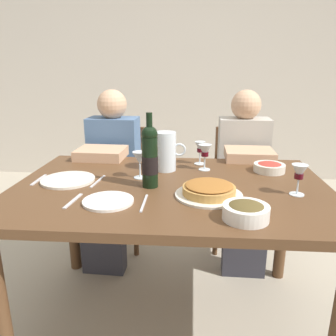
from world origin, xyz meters
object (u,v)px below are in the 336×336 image
at_px(wine_glass_centre, 299,173).
at_px(wine_glass_spare, 200,148).
at_px(water_pitcher, 165,154).
at_px(chair_right, 239,179).
at_px(salad_bowl, 269,167).
at_px(dinner_plate_left_setting, 108,201).
at_px(dining_table, 171,203).
at_px(olive_bowl, 246,211).
at_px(diner_left, 110,172).
at_px(wine_glass_left_diner, 140,159).
at_px(dinner_plate_right_setting, 68,180).
at_px(wine_glass_right_diner, 205,152).
at_px(wine_bottle, 150,157).
at_px(diner_right, 244,173).
at_px(chair_left, 120,178).
at_px(baked_tart, 209,190).

height_order(wine_glass_centre, wine_glass_spare, wine_glass_centre).
relative_size(water_pitcher, chair_right, 0.24).
relative_size(salad_bowl, dinner_plate_left_setting, 0.78).
relative_size(dining_table, salad_bowl, 9.03).
bearing_deg(olive_bowl, salad_bowl, 70.55).
bearing_deg(wine_glass_centre, diner_left, 144.98).
height_order(dining_table, wine_glass_left_diner, wine_glass_left_diner).
bearing_deg(dinner_plate_right_setting, dining_table, -2.04).
distance_m(water_pitcher, chair_right, 0.90).
bearing_deg(wine_glass_left_diner, dinner_plate_right_setting, -167.86).
distance_m(wine_glass_centre, chair_right, 1.06).
bearing_deg(dining_table, olive_bowl, -49.89).
distance_m(wine_glass_left_diner, wine_glass_right_diner, 0.37).
bearing_deg(water_pitcher, dining_table, -79.13).
relative_size(wine_bottle, dinner_plate_left_setting, 1.64).
bearing_deg(chair_right, dinner_plate_right_setting, 43.46).
height_order(wine_glass_spare, diner_right, diner_right).
distance_m(wine_glass_spare, diner_right, 0.49).
xyz_separation_m(dining_table, wine_glass_centre, (0.56, -0.09, 0.19)).
bearing_deg(chair_right, wine_bottle, 60.45).
relative_size(wine_glass_left_diner, chair_right, 0.16).
bearing_deg(dining_table, dinner_plate_left_setting, -136.15).
relative_size(dinner_plate_left_setting, chair_right, 0.24).
relative_size(olive_bowl, wine_glass_spare, 1.29).
height_order(dining_table, water_pitcher, water_pitcher).
height_order(dining_table, dinner_plate_right_setting, dinner_plate_right_setting).
bearing_deg(chair_right, salad_bowl, 96.43).
xyz_separation_m(chair_left, diner_left, (-0.01, -0.24, 0.12)).
relative_size(baked_tart, dinner_plate_right_setting, 1.12).
xyz_separation_m(wine_bottle, chair_left, (-0.35, 0.89, -0.41)).
bearing_deg(baked_tart, wine_glass_centre, 6.58).
relative_size(wine_glass_spare, dinner_plate_left_setting, 0.63).
height_order(wine_glass_left_diner, chair_left, wine_glass_left_diner).
distance_m(olive_bowl, diner_right, 1.05).
height_order(wine_glass_centre, chair_right, wine_glass_centre).
distance_m(salad_bowl, wine_glass_spare, 0.40).
height_order(dinner_plate_left_setting, chair_right, chair_right).
distance_m(olive_bowl, chair_left, 1.46).
xyz_separation_m(wine_bottle, diner_right, (0.54, 0.69, -0.29)).
height_order(baked_tart, wine_glass_right_diner, wine_glass_right_diner).
relative_size(salad_bowl, wine_glass_spare, 1.25).
height_order(olive_bowl, chair_left, chair_left).
bearing_deg(baked_tart, wine_bottle, 159.03).
bearing_deg(salad_bowl, chair_left, 147.54).
bearing_deg(baked_tart, wine_glass_spare, 93.61).
xyz_separation_m(olive_bowl, dinner_plate_left_setting, (-0.55, 0.12, -0.03)).
xyz_separation_m(wine_glass_centre, dinner_plate_left_setting, (-0.81, -0.15, -0.09)).
bearing_deg(baked_tart, wine_glass_left_diner, 146.34).
distance_m(salad_bowl, wine_glass_centre, 0.35).
bearing_deg(diner_left, dining_table, 128.71).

